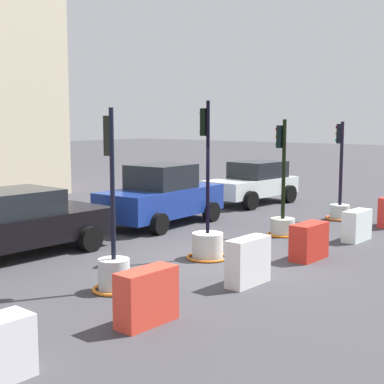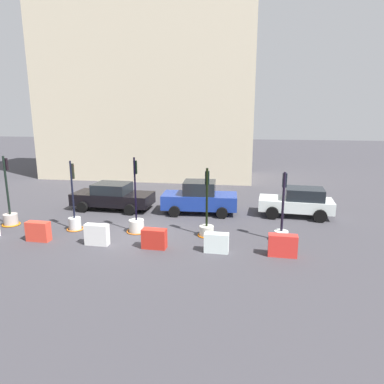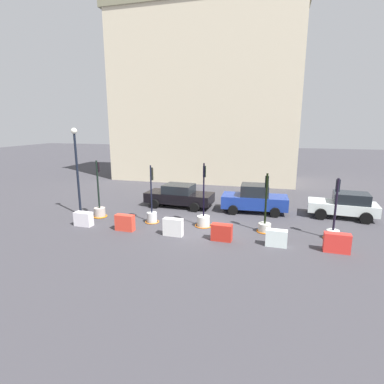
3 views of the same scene
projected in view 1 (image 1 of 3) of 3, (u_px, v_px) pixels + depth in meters
name	position (u px, v px, depth m)	size (l,w,h in m)	color
ground_plane	(226.00, 261.00, 12.60)	(120.00, 120.00, 0.00)	#3C3B41
traffic_light_1	(114.00, 263.00, 10.32)	(0.81, 0.81, 3.34)	silver
traffic_light_2	(207.00, 239.00, 12.77)	(0.96, 0.96, 3.54)	silver
traffic_light_3	(282.00, 216.00, 15.31)	(0.82, 0.82, 3.14)	beige
traffic_light_4	(340.00, 203.00, 17.78)	(0.91, 0.91, 3.07)	silver
construction_barrier_1	(147.00, 297.00, 8.64)	(1.04, 0.44, 0.86)	#E13E2D
construction_barrier_2	(248.00, 261.00, 10.72)	(1.03, 0.40, 0.91)	white
construction_barrier_3	(309.00, 241.00, 12.67)	(1.02, 0.49, 0.82)	red
construction_barrier_4	(357.00, 225.00, 14.65)	(0.99, 0.43, 0.80)	white
car_blue_estate	(162.00, 196.00, 16.92)	(4.21, 2.31, 1.81)	navy
car_black_sedan	(13.00, 223.00, 13.00)	(4.66, 2.41, 1.53)	black
car_white_van	(253.00, 182.00, 21.20)	(4.00, 2.32, 1.57)	silver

